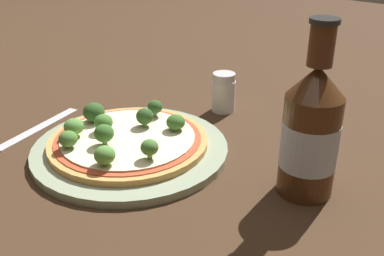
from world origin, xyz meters
The scene contains 16 objects.
ground_plane centered at (0.00, 0.00, 0.00)m, with size 3.00×3.00×0.00m, color #3D2819.
plate centered at (0.02, 0.00, 0.01)m, with size 0.30×0.30×0.01m.
pizza centered at (0.01, 0.00, 0.02)m, with size 0.24×0.24×0.01m.
broccoli_floret_0 centered at (-0.07, 0.00, 0.04)m, with size 0.03×0.03×0.03m.
broccoli_floret_1 centered at (0.01, -0.04, 0.04)m, with size 0.03×0.03×0.03m.
broccoli_floret_2 centered at (0.05, 0.06, 0.04)m, with size 0.03×0.03×0.02m.
broccoli_floret_3 centered at (0.01, 0.04, 0.04)m, with size 0.03×0.03×0.03m.
broccoli_floret_4 centered at (-0.02, -0.08, 0.04)m, with size 0.03×0.03×0.03m.
broccoli_floret_5 centered at (-0.05, -0.05, 0.04)m, with size 0.03×0.03×0.03m.
broccoli_floret_6 centered at (0.09, -0.03, 0.04)m, with size 0.02×0.02×0.03m.
broccoli_floret_7 centered at (-0.03, -0.01, 0.04)m, with size 0.03×0.03×0.03m.
broccoli_floret_8 centered at (0.06, -0.08, 0.04)m, with size 0.03×0.03×0.03m.
broccoli_floret_9 centered at (-0.01, 0.08, 0.04)m, with size 0.02×0.02×0.03m.
beer_bottle centered at (0.27, 0.08, 0.09)m, with size 0.07×0.07×0.23m.
pepper_shaker centered at (0.03, 0.22, 0.04)m, with size 0.04×0.04×0.07m.
fork centered at (-0.16, -0.05, 0.00)m, with size 0.06×0.18×0.00m.
Camera 1 is at (0.49, -0.39, 0.33)m, focal length 42.00 mm.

